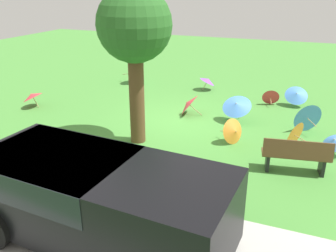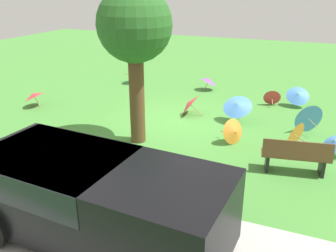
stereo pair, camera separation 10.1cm
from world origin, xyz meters
name	(u,v)px [view 1 (the left image)]	position (x,y,z in m)	size (l,w,h in m)	color
ground	(179,122)	(0.00, 0.00, 0.00)	(40.00, 40.00, 0.00)	#478C38
road_strip	(62,238)	(0.00, 6.28, 0.00)	(40.00, 3.51, 0.01)	#B2AFA8
van_dark	(93,194)	(-0.56, 5.98, 0.91)	(4.72, 2.39, 1.53)	black
park_bench	(296,156)	(-3.79, 2.17, 0.47)	(1.66, 0.75, 0.90)	brown
shade_tree	(134,29)	(0.60, 1.86, 3.21)	(2.01, 2.01, 4.33)	brown
parasol_blue_0	(335,141)	(-4.72, 0.71, 0.38)	(0.94, 0.94, 0.61)	tan
parasol_blue_1	(237,105)	(-1.76, -0.68, 0.61)	(1.05, 0.99, 0.94)	tan
parasol_blue_2	(296,94)	(-3.53, -3.13, 0.47)	(0.93, 0.85, 0.80)	tan
parasol_orange_0	(293,134)	(-3.64, 0.67, 0.40)	(0.75, 0.85, 0.81)	tan
parasol_orange_1	(234,131)	(-2.05, 1.02, 0.38)	(0.83, 0.82, 0.75)	tan
parasol_red_0	(271,96)	(-2.61, -3.05, 0.32)	(0.69, 0.66, 0.63)	tan
parasol_teal_0	(135,73)	(3.58, -3.95, 0.46)	(0.88, 0.94, 0.93)	tan
parasol_purple_0	(208,80)	(0.15, -4.08, 0.43)	(0.94, 0.94, 0.66)	tan
parasol_red_1	(32,96)	(5.61, 0.54, 0.44)	(0.86, 0.87, 0.68)	tan
parasol_blue_3	(306,117)	(-3.93, -0.74, 0.47)	(0.97, 0.89, 0.94)	tan
parasol_red_2	(188,104)	(-0.05, -0.82, 0.40)	(0.86, 0.93, 0.80)	tan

